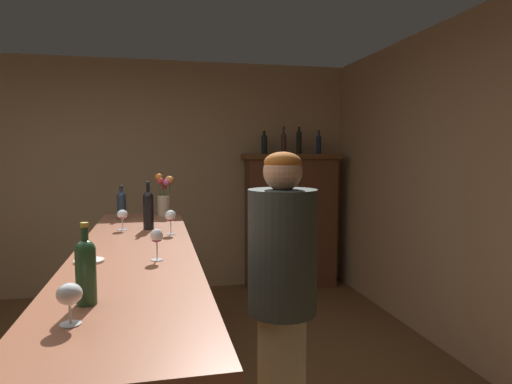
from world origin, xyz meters
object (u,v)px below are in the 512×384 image
at_px(wine_bottle_syrah, 122,204).
at_px(display_bottle_midright, 319,143).
at_px(bar_counter, 137,339).
at_px(wine_glass_front, 69,295).
at_px(wine_glass_spare, 171,217).
at_px(flower_arrangement, 164,197).
at_px(wine_glass_rear, 122,216).
at_px(wine_bottle_rose, 86,268).
at_px(display_bottle_midleft, 284,142).
at_px(display_bottle_left, 264,143).
at_px(display_cabinet, 291,218).
at_px(cheese_plate, 89,261).
at_px(bartender, 282,297).
at_px(wine_bottle_merlot, 148,208).
at_px(display_bottle_center, 299,141).
at_px(wine_glass_mid, 157,238).

height_order(wine_bottle_syrah, display_bottle_midright, display_bottle_midright).
height_order(bar_counter, wine_glass_front, wine_glass_front).
bearing_deg(display_bottle_midright, wine_glass_spare, -131.09).
xyz_separation_m(bar_counter, flower_arrangement, (0.19, 1.33, 0.68)).
distance_m(wine_bottle_syrah, wine_glass_rear, 0.57).
distance_m(wine_bottle_rose, display_bottle_midleft, 3.80).
bearing_deg(display_bottle_left, display_cabinet, -0.00).
bearing_deg(wine_glass_spare, wine_glass_front, -103.22).
relative_size(wine_glass_rear, flower_arrangement, 0.40).
bearing_deg(cheese_plate, bar_counter, 52.75).
height_order(display_bottle_left, bartender, display_bottle_left).
bearing_deg(wine_bottle_merlot, bar_counter, -95.69).
xyz_separation_m(display_bottle_midleft, display_bottle_midright, (0.43, 0.00, -0.01)).
relative_size(wine_bottle_rose, cheese_plate, 2.03).
relative_size(display_cabinet, wine_glass_front, 11.87).
height_order(wine_bottle_syrah, flower_arrangement, flower_arrangement).
relative_size(bar_counter, wine_glass_rear, 21.36).
xyz_separation_m(wine_glass_front, display_bottle_center, (1.89, 3.56, 0.58)).
xyz_separation_m(wine_glass_spare, bartender, (0.51, -0.88, -0.29)).
distance_m(display_cabinet, wine_glass_rear, 2.55).
relative_size(bar_counter, wine_bottle_syrah, 11.28).
bearing_deg(display_bottle_midright, bartender, -113.50).
bearing_deg(display_bottle_midleft, wine_bottle_syrah, -144.22).
relative_size(wine_glass_mid, display_bottle_midleft, 0.51).
xyz_separation_m(bar_counter, display_cabinet, (1.66, 2.45, 0.29)).
relative_size(bar_counter, cheese_plate, 21.12).
bearing_deg(bartender, wine_glass_front, 46.05).
relative_size(wine_glass_rear, cheese_plate, 0.99).
height_order(wine_glass_front, display_bottle_midright, display_bottle_midright).
bearing_deg(wine_bottle_syrah, wine_glass_rear, -85.46).
distance_m(wine_bottle_merlot, wine_glass_rear, 0.18).
distance_m(bar_counter, flower_arrangement, 1.50).
distance_m(display_bottle_midleft, bartender, 3.15).
bearing_deg(wine_glass_rear, display_bottle_midleft, 47.13).
relative_size(wine_bottle_rose, wine_glass_front, 2.20).
bearing_deg(display_bottle_left, flower_arrangement, -135.63).
height_order(wine_glass_front, display_bottle_center, display_bottle_center).
distance_m(wine_glass_front, wine_glass_spare, 1.56).
distance_m(display_bottle_left, display_bottle_center, 0.41).
bearing_deg(display_bottle_midleft, wine_glass_rear, -132.87).
relative_size(wine_glass_spare, display_bottle_midright, 0.54).
bearing_deg(wine_glass_front, flower_arrangement, 82.20).
distance_m(wine_glass_mid, display_bottle_left, 3.05).
relative_size(flower_arrangement, display_bottle_midleft, 1.15).
relative_size(wine_bottle_merlot, wine_glass_spare, 2.09).
bearing_deg(bartender, cheese_plate, -2.49).
bearing_deg(wine_glass_mid, wine_glass_spare, 82.79).
relative_size(display_cabinet, display_bottle_midright, 5.31).
bearing_deg(wine_glass_rear, flower_arrangement, 66.33).
bearing_deg(flower_arrangement, bar_counter, -98.02).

